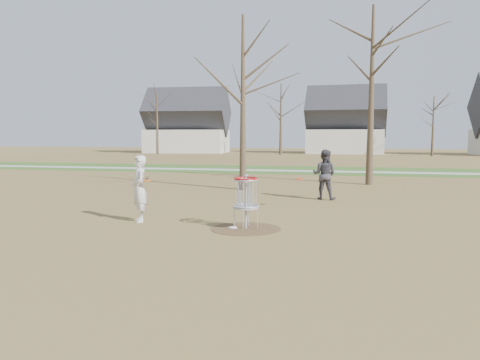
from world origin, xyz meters
name	(u,v)px	position (x,y,z in m)	size (l,w,h in m)	color
ground	(246,229)	(0.00, 0.00, 0.00)	(160.00, 160.00, 0.00)	brown
green_band	(311,170)	(0.00, 21.00, 0.01)	(160.00, 8.00, 0.01)	#2D5119
footpath	(310,171)	(0.00, 20.00, 0.01)	(160.00, 1.50, 0.01)	#9E9E99
dirt_circle	(246,229)	(0.00, 0.00, 0.01)	(1.80, 1.80, 0.01)	#47331E
player_standing	(139,189)	(-3.06, 0.33, 0.91)	(0.67, 0.44, 1.83)	silver
player_throwing	(324,175)	(1.64, 6.11, 0.93)	(0.90, 0.70, 1.85)	#39373D
disc_grounded	(233,227)	(-0.34, 0.01, 0.02)	(0.22, 0.22, 0.02)	white
discs_in_play	(234,180)	(-0.81, 2.04, 1.05)	(3.94, 3.75, 0.25)	#F4340C
disc_golf_basket	(246,193)	(0.00, 0.00, 0.91)	(0.64, 0.64, 1.35)	#9EA3AD
bare_trees	(342,105)	(1.78, 35.79, 5.35)	(52.62, 44.98, 9.00)	#382B1E
houses_row	(363,127)	(4.32, 52.56, 3.52)	(56.51, 10.01, 7.26)	silver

